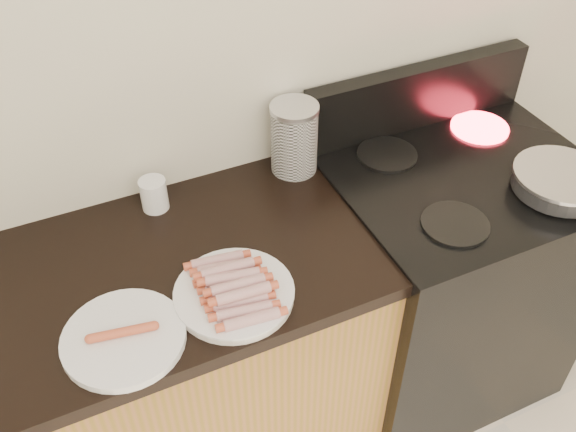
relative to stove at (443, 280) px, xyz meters
name	(u,v)px	position (x,y,z in m)	size (l,w,h in m)	color
wall_back	(156,56)	(-0.78, 0.32, 0.84)	(4.00, 0.04, 2.60)	silver
stove	(443,280)	(0.00, 0.00, 0.00)	(0.76, 0.65, 0.91)	black
stove_panel	(418,96)	(0.00, 0.28, 0.55)	(0.76, 0.06, 0.20)	black
burner_near_left	(455,224)	(-0.17, -0.17, 0.46)	(0.18, 0.18, 0.01)	black
burner_near_right	(556,190)	(0.17, -0.17, 0.46)	(0.18, 0.18, 0.01)	black
burner_far_left	(387,154)	(-0.17, 0.17, 0.46)	(0.18, 0.18, 0.01)	black
burner_far_right	(480,127)	(0.17, 0.17, 0.46)	(0.18, 0.18, 0.01)	#FF1E2D
frying_pan	(562,181)	(0.17, -0.18, 0.49)	(0.26, 0.46, 0.05)	#2A2A2D
main_plate	(234,295)	(-0.78, -0.15, 0.45)	(0.28, 0.28, 0.02)	silver
side_plate	(124,338)	(-1.05, -0.17, 0.45)	(0.27, 0.27, 0.02)	white
hotdog_pile	(234,286)	(-0.78, -0.15, 0.48)	(0.13, 0.25, 0.05)	maroon
plain_sausages	(122,332)	(-1.05, -0.17, 0.47)	(0.14, 0.05, 0.02)	#C37C52
canister	(294,138)	(-0.44, 0.24, 0.55)	(0.14, 0.14, 0.21)	white
mug	(154,194)	(-0.86, 0.24, 0.49)	(0.07, 0.07, 0.09)	white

